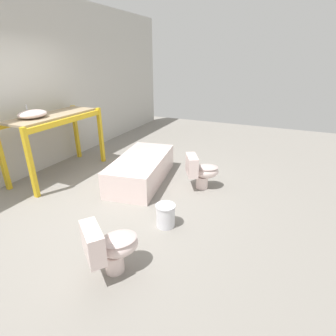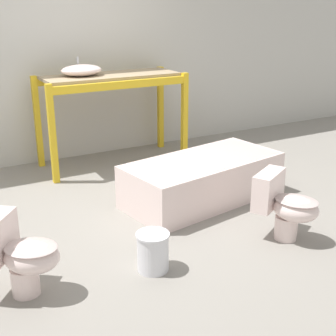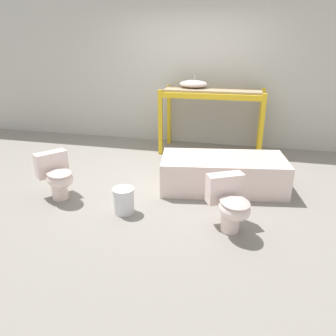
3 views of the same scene
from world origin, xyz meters
name	(u,v)px [view 3 (image 3 of 3)]	position (x,y,z in m)	size (l,w,h in m)	color
ground_plane	(168,174)	(0.00, 0.00, 0.00)	(12.00, 12.00, 0.00)	gray
warehouse_wall_rear	(191,59)	(0.00, 1.81, 1.60)	(10.80, 0.08, 3.20)	beige
shelving_rack	(212,100)	(0.50, 1.27, 0.95)	(1.80, 0.73, 1.14)	gold
sink_basin	(193,84)	(0.15, 1.32, 1.21)	(0.50, 0.39, 0.21)	silver
bathtub_main	(223,171)	(0.85, -0.31, 0.26)	(1.78, 1.04, 0.45)	silver
toilet_near	(230,203)	(1.02, -1.37, 0.32)	(0.57, 0.64, 0.59)	silver
toilet_far	(57,175)	(-1.20, -1.11, 0.32)	(0.64, 0.61, 0.59)	silver
bucket_white	(124,200)	(-0.23, -1.28, 0.16)	(0.26, 0.26, 0.31)	silver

